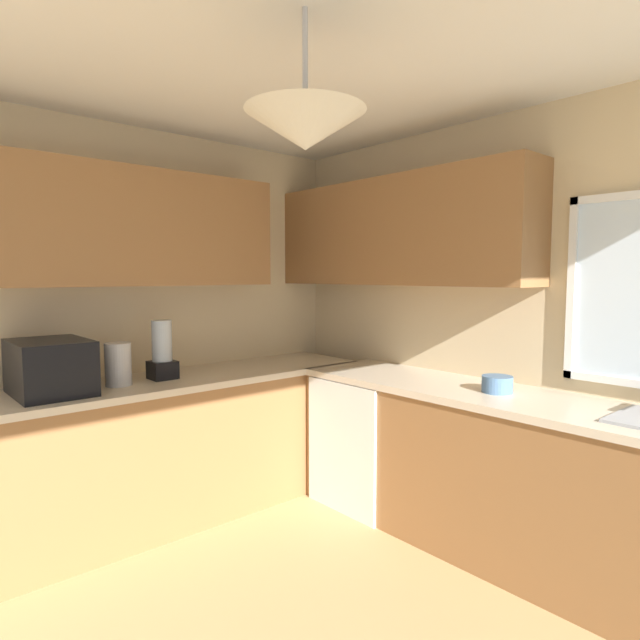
{
  "coord_description": "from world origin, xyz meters",
  "views": [
    {
      "loc": [
        1.5,
        -1.24,
        1.52
      ],
      "look_at": [
        -0.71,
        0.7,
        1.27
      ],
      "focal_mm": 29.79,
      "sensor_mm": 36.0,
      "label": 1
    }
  ],
  "objects": [
    {
      "name": "room_shell",
      "position": [
        -0.76,
        0.54,
        1.77
      ],
      "size": [
        3.83,
        3.42,
        2.51
      ],
      "color": "beige",
      "rests_on": "ground_plane"
    },
    {
      "name": "counter_run_left",
      "position": [
        -1.55,
        0.0,
        0.44
      ],
      "size": [
        0.65,
        3.03,
        0.88
      ],
      "color": "olive",
      "rests_on": "ground_plane"
    },
    {
      "name": "counter_run_back",
      "position": [
        0.21,
        1.34,
        0.44
      ],
      "size": [
        2.92,
        0.65,
        0.88
      ],
      "color": "olive",
      "rests_on": "ground_plane"
    },
    {
      "name": "dishwasher",
      "position": [
        -0.89,
        1.31,
        0.42
      ],
      "size": [
        0.6,
        0.6,
        0.84
      ],
      "primitive_type": "cube",
      "color": "white",
      "rests_on": "ground_plane"
    },
    {
      "name": "microwave",
      "position": [
        -1.55,
        -0.49,
        1.03
      ],
      "size": [
        0.48,
        0.36,
        0.29
      ],
      "primitive_type": "cube",
      "color": "black",
      "rests_on": "counter_run_left"
    },
    {
      "name": "kettle",
      "position": [
        -1.53,
        -0.13,
        1.01
      ],
      "size": [
        0.15,
        0.15,
        0.25
      ],
      "primitive_type": "cylinder",
      "color": "#B7B7BC",
      "rests_on": "counter_run_left"
    },
    {
      "name": "bowl",
      "position": [
        0.01,
        1.34,
        0.93
      ],
      "size": [
        0.16,
        0.16,
        0.09
      ],
      "primitive_type": "cylinder",
      "color": "#4C7099",
      "rests_on": "counter_run_back"
    },
    {
      "name": "blender_appliance",
      "position": [
        -1.55,
        0.14,
        1.04
      ],
      "size": [
        0.15,
        0.15,
        0.36
      ],
      "color": "black",
      "rests_on": "counter_run_left"
    }
  ]
}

